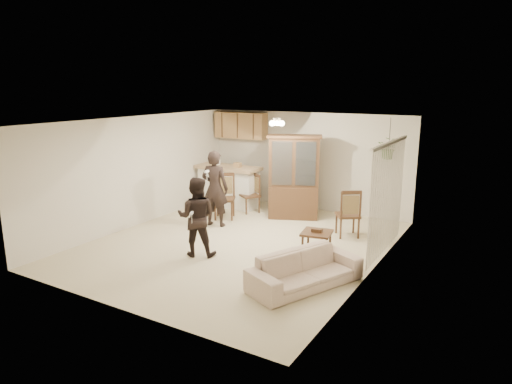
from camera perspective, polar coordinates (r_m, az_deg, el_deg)
The scene contains 23 objects.
floor at distance 9.42m, azimuth -2.06°, elevation -6.45°, with size 6.50×6.50×0.00m, color beige.
ceiling at distance 8.90m, azimuth -2.20°, elevation 8.88°, with size 5.50×6.50×0.02m, color silver.
wall_back at distance 11.90m, azimuth 6.36°, elevation 3.86°, with size 5.50×0.02×2.50m, color beige.
wall_front at distance 6.67m, azimuth -17.39°, elevation -4.18°, with size 5.50×0.02×2.50m, color beige.
wall_left at distance 10.79m, azimuth -14.54°, elevation 2.54°, with size 0.02×6.50×2.50m, color beige.
wall_right at distance 7.98m, azimuth 14.76°, elevation -1.17°, with size 0.02×6.50×2.50m, color beige.
breakfast_bar at distance 12.15m, azimuth -3.48°, elevation 0.51°, with size 1.60×0.55×1.00m, color white.
bar_top at distance 12.04m, azimuth -3.51°, elevation 3.06°, with size 1.75×0.70×0.08m, color tan.
upper_cabinets at distance 12.53m, azimuth -1.91°, elevation 8.32°, with size 1.50×0.34×0.70m, color #976A42.
vertical_blinds at distance 8.87m, azimuth 16.07°, elevation -0.82°, with size 0.06×2.30×2.10m, color silver, non-canonical shape.
ceiling_fixture at distance 9.84m, azimuth 2.62°, elevation 8.71°, with size 0.36×0.36×0.20m, color #FFEABF, non-canonical shape.
hanging_plant at distance 10.26m, azimuth 16.27°, elevation 5.30°, with size 0.43×0.37×0.48m, color #3A6327.
plant_cord at distance 10.23m, azimuth 16.39°, elevation 7.10°, with size 0.01×0.01×0.65m, color black.
sofa at distance 7.44m, azimuth 6.18°, elevation -9.02°, with size 1.87×0.73×0.73m, color #EFE5C5.
adult at distance 10.42m, azimuth -5.16°, elevation 0.57°, with size 0.66×0.43×1.80m, color black.
child at distance 8.68m, azimuth -7.44°, elevation -3.62°, with size 0.66×0.51×1.35m, color black.
china_hutch at distance 11.00m, azimuth 4.75°, elevation 1.79°, with size 1.37×0.97×2.02m.
side_table at distance 8.47m, azimuth 7.56°, elevation -6.73°, with size 0.61×0.61×0.64m.
chair_bar at distance 11.10m, azimuth -3.96°, elevation -1.76°, with size 0.65×0.65×1.09m.
chair_hutch_left at distance 11.62m, azimuth -0.78°, elevation -1.20°, with size 0.60×0.60×0.98m.
chair_hutch_right at distance 9.99m, azimuth 11.36°, elevation -3.78°, with size 0.64×0.64×1.05m.
controller_adult at distance 9.96m, azimuth -6.18°, elevation 2.56°, with size 0.05×0.15×0.05m, color white.
controller_child at distance 8.28m, azimuth -8.05°, elevation -2.64°, with size 0.04×0.13×0.04m, color white.
Camera 1 is at (4.79, -7.47, 3.18)m, focal length 32.00 mm.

